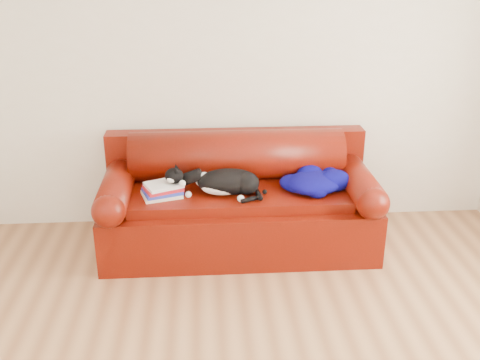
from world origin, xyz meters
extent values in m
cube|color=beige|center=(0.00, 2.00, 1.30)|extent=(4.50, 0.02, 2.60)
cube|color=#380B02|center=(0.02, 1.50, 0.21)|extent=(2.10, 0.90, 0.42)
cube|color=#380B02|center=(0.02, 1.45, 0.45)|extent=(1.66, 0.62, 0.10)
cylinder|color=black|center=(-0.91, 1.17, 0.03)|extent=(0.06, 0.06, 0.05)
cylinder|color=black|center=(0.95, 1.17, 0.03)|extent=(0.06, 0.06, 0.05)
cylinder|color=black|center=(-0.91, 1.83, 0.03)|extent=(0.06, 0.06, 0.05)
cylinder|color=black|center=(0.95, 1.83, 0.03)|extent=(0.06, 0.06, 0.05)
cube|color=#380B02|center=(0.02, 1.86, 0.42)|extent=(2.10, 0.18, 0.85)
cylinder|color=#380B02|center=(0.02, 1.75, 0.68)|extent=(1.70, 0.40, 0.40)
cylinder|color=#380B02|center=(-0.91, 1.50, 0.54)|extent=(0.24, 0.88, 0.24)
sphere|color=#380B02|center=(-0.91, 1.06, 0.54)|extent=(0.24, 0.24, 0.24)
cylinder|color=#380B02|center=(0.95, 1.50, 0.54)|extent=(0.24, 0.88, 0.24)
sphere|color=#380B02|center=(0.95, 1.06, 0.54)|extent=(0.24, 0.24, 0.24)
cube|color=beige|center=(-0.55, 1.39, 0.51)|extent=(0.33, 0.28, 0.02)
cube|color=white|center=(-0.55, 1.39, 0.51)|extent=(0.31, 0.27, 0.02)
cube|color=#1F30AC|center=(-0.55, 1.39, 0.54)|extent=(0.33, 0.29, 0.02)
cube|color=white|center=(-0.55, 1.39, 0.54)|extent=(0.31, 0.27, 0.02)
cube|color=red|center=(-0.55, 1.39, 0.56)|extent=(0.32, 0.29, 0.02)
cube|color=white|center=(-0.55, 1.39, 0.56)|extent=(0.31, 0.27, 0.02)
cube|color=white|center=(-0.55, 1.39, 0.59)|extent=(0.32, 0.29, 0.02)
cube|color=white|center=(-0.55, 1.39, 0.59)|extent=(0.30, 0.27, 0.02)
ellipsoid|color=black|center=(-0.06, 1.40, 0.60)|extent=(0.53, 0.40, 0.19)
ellipsoid|color=silver|center=(-0.10, 1.35, 0.56)|extent=(0.36, 0.25, 0.12)
ellipsoid|color=silver|center=(-0.24, 1.43, 0.60)|extent=(0.17, 0.16, 0.12)
ellipsoid|color=black|center=(0.07, 1.36, 0.58)|extent=(0.25, 0.25, 0.16)
ellipsoid|color=black|center=(-0.35, 1.50, 0.66)|extent=(0.17, 0.17, 0.12)
ellipsoid|color=silver|center=(-0.37, 1.47, 0.64)|extent=(0.08, 0.07, 0.05)
sphere|color=#BF7272|center=(-0.38, 1.46, 0.65)|extent=(0.02, 0.02, 0.02)
cone|color=black|center=(-0.34, 1.47, 0.71)|extent=(0.07, 0.06, 0.06)
cone|color=black|center=(-0.32, 1.53, 0.71)|extent=(0.07, 0.06, 0.06)
cylinder|color=black|center=(0.16, 1.29, 0.53)|extent=(0.05, 0.17, 0.04)
sphere|color=silver|center=(-0.29, 1.43, 0.52)|extent=(0.04, 0.04, 0.04)
sphere|color=silver|center=(0.02, 1.25, 0.52)|extent=(0.04, 0.04, 0.04)
ellipsoid|color=#04024B|center=(0.59, 1.41, 0.57)|extent=(0.54, 0.51, 0.14)
ellipsoid|color=#04024B|center=(0.75, 1.42, 0.58)|extent=(0.33, 0.31, 0.16)
ellipsoid|color=#04024B|center=(0.47, 1.44, 0.55)|extent=(0.35, 0.37, 0.11)
ellipsoid|color=#04024B|center=(0.59, 1.55, 0.58)|extent=(0.27, 0.24, 0.16)
ellipsoid|color=#04024B|center=(0.60, 1.30, 0.55)|extent=(0.22, 0.23, 0.10)
ellipsoid|color=silver|center=(0.69, 1.37, 0.59)|extent=(0.20, 0.13, 0.04)
camera|label=1|loc=(-0.24, -2.49, 2.22)|focal=42.00mm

